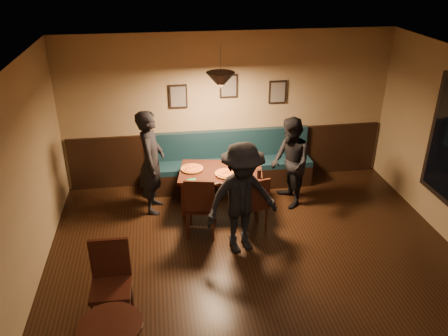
% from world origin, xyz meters
% --- Properties ---
extents(floor, '(7.00, 7.00, 0.00)m').
position_xyz_m(floor, '(0.00, 0.00, 0.00)').
color(floor, black).
rests_on(floor, ground).
extents(ceiling, '(7.00, 7.00, 0.00)m').
position_xyz_m(ceiling, '(0.00, 0.00, 2.80)').
color(ceiling, silver).
rests_on(ceiling, ground).
extents(wall_back, '(6.00, 0.00, 6.00)m').
position_xyz_m(wall_back, '(0.00, 3.50, 1.40)').
color(wall_back, '#8C704F').
rests_on(wall_back, ground).
extents(wainscot, '(5.88, 0.06, 1.00)m').
position_xyz_m(wainscot, '(0.00, 3.47, 0.50)').
color(wainscot, black).
rests_on(wainscot, ground).
extents(booth_bench, '(3.00, 0.60, 1.00)m').
position_xyz_m(booth_bench, '(0.00, 3.20, 0.50)').
color(booth_bench, '#0F232D').
rests_on(booth_bench, ground).
extents(picture_left, '(0.32, 0.04, 0.42)m').
position_xyz_m(picture_left, '(-0.90, 3.47, 1.70)').
color(picture_left, black).
rests_on(picture_left, wall_back).
extents(picture_center, '(0.32, 0.04, 0.42)m').
position_xyz_m(picture_center, '(0.00, 3.47, 1.85)').
color(picture_center, black).
rests_on(picture_center, wall_back).
extents(picture_right, '(0.32, 0.04, 0.42)m').
position_xyz_m(picture_right, '(0.90, 3.47, 1.70)').
color(picture_right, black).
rests_on(picture_right, wall_back).
extents(pendant_lamp, '(0.44, 0.44, 0.25)m').
position_xyz_m(pendant_lamp, '(-0.30, 2.38, 2.25)').
color(pendant_lamp, black).
rests_on(pendant_lamp, ceiling).
extents(dining_table, '(1.49, 1.09, 0.73)m').
position_xyz_m(dining_table, '(-0.30, 2.38, 0.36)').
color(dining_table, black).
rests_on(dining_table, floor).
extents(chair_near_left, '(0.54, 0.54, 1.03)m').
position_xyz_m(chair_near_left, '(-0.71, 1.70, 0.51)').
color(chair_near_left, black).
rests_on(chair_near_left, floor).
extents(chair_near_right, '(0.50, 0.50, 0.94)m').
position_xyz_m(chair_near_right, '(0.09, 1.73, 0.47)').
color(chair_near_right, black).
rests_on(chair_near_right, floor).
extents(diner_left, '(0.51, 0.70, 1.78)m').
position_xyz_m(diner_left, '(-1.43, 2.54, 0.89)').
color(diner_left, black).
rests_on(diner_left, floor).
extents(diner_right, '(0.65, 0.81, 1.57)m').
position_xyz_m(diner_right, '(0.88, 2.38, 0.79)').
color(diner_right, black).
rests_on(diner_right, floor).
extents(diner_front, '(1.23, 0.91, 1.71)m').
position_xyz_m(diner_front, '(-0.17, 1.20, 0.85)').
color(diner_front, black).
rests_on(diner_front, floor).
extents(pizza_a, '(0.44, 0.44, 0.04)m').
position_xyz_m(pizza_a, '(-0.77, 2.49, 0.75)').
color(pizza_a, gold).
rests_on(pizza_a, dining_table).
extents(pizza_b, '(0.46, 0.46, 0.04)m').
position_xyz_m(pizza_b, '(-0.23, 2.22, 0.75)').
color(pizza_b, orange).
rests_on(pizza_b, dining_table).
extents(pizza_c, '(0.40, 0.40, 0.04)m').
position_xyz_m(pizza_c, '(0.10, 2.54, 0.75)').
color(pizza_c, gold).
rests_on(pizza_c, dining_table).
extents(soda_glass, '(0.07, 0.07, 0.15)m').
position_xyz_m(soda_glass, '(0.27, 2.03, 0.80)').
color(soda_glass, black).
rests_on(soda_glass, dining_table).
extents(tabasco_bottle, '(0.03, 0.03, 0.13)m').
position_xyz_m(tabasco_bottle, '(0.20, 2.36, 0.79)').
color(tabasco_bottle, '#A40A05').
rests_on(tabasco_bottle, dining_table).
extents(napkin_a, '(0.16, 0.16, 0.01)m').
position_xyz_m(napkin_a, '(-0.84, 2.60, 0.73)').
color(napkin_a, '#217C34').
rests_on(napkin_a, dining_table).
extents(napkin_b, '(0.16, 0.16, 0.01)m').
position_xyz_m(napkin_b, '(-0.81, 2.09, 0.73)').
color(napkin_b, '#20793F').
rests_on(napkin_b, dining_table).
extents(cutlery_set, '(0.20, 0.08, 0.00)m').
position_xyz_m(cutlery_set, '(-0.33, 1.96, 0.73)').
color(cutlery_set, silver).
rests_on(cutlery_set, dining_table).
extents(cafe_chair_far, '(0.47, 0.47, 1.05)m').
position_xyz_m(cafe_chair_far, '(-1.94, -0.02, 0.52)').
color(cafe_chair_far, black).
rests_on(cafe_chair_far, floor).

